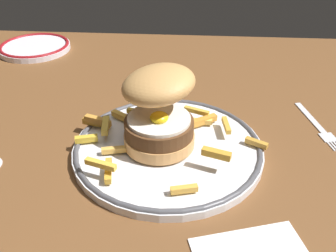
{
  "coord_description": "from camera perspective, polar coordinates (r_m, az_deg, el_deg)",
  "views": [
    {
      "loc": [
        -2.61,
        -49.05,
        33.54
      ],
      "look_at": [
        -5.86,
        -4.66,
        4.6
      ],
      "focal_mm": 39.97,
      "sensor_mm": 36.0,
      "label": 1
    }
  ],
  "objects": [
    {
      "name": "fries_pile",
      "position": [
        0.56,
        -2.66,
        -0.62
      ],
      "size": [
        28.32,
        21.68,
        2.93
      ],
      "color": "gold",
      "rests_on": "dinner_plate"
    },
    {
      "name": "burger",
      "position": [
        0.53,
        -1.43,
        2.89
      ],
      "size": [
        11.55,
        12.8,
        11.6
      ],
      "color": "tan",
      "rests_on": "dinner_plate"
    },
    {
      "name": "side_plate",
      "position": [
        0.97,
        -19.66,
        11.31
      ],
      "size": [
        16.56,
        16.56,
        1.6
      ],
      "color": "silver",
      "rests_on": "ground_plane"
    },
    {
      "name": "fork",
      "position": [
        0.66,
        21.88,
        0.07
      ],
      "size": [
        4.58,
        14.34,
        0.36
      ],
      "color": "silver",
      "rests_on": "ground_plane"
    },
    {
      "name": "ground_plane",
      "position": [
        0.61,
        5.87,
        -3.06
      ],
      "size": [
        127.64,
        93.14,
        4.0
      ],
      "primitive_type": "cube",
      "color": "brown"
    },
    {
      "name": "dinner_plate",
      "position": [
        0.55,
        0.0,
        -3.28
      ],
      "size": [
        27.87,
        27.87,
        1.6
      ],
      "color": "silver",
      "rests_on": "ground_plane"
    }
  ]
}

